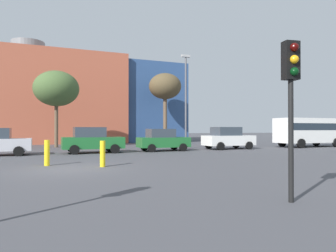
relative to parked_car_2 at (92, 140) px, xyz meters
The scene contains 12 objects.
ground_plane 8.89m from the parked_car_2, 104.58° to the right, with size 200.00×200.00×0.00m, color #47474C.
building_backdrop 21.59m from the parked_car_2, 103.61° to the left, with size 39.19×13.69×12.76m.
parked_car_2 is the anchor object (origin of this frame).
parked_car_3 5.39m from the parked_car_2, ahead, with size 3.97×1.95×1.72m.
parked_car_4 11.33m from the parked_car_2, ahead, with size 4.33×2.12×1.87m.
white_bus 20.31m from the parked_car_2, ahead, with size 6.80×2.62×2.72m.
traffic_light_near_right 17.07m from the parked_car_2, 82.98° to the right, with size 0.39×0.39×3.76m.
bare_tree_0 9.54m from the parked_car_2, 104.33° to the left, with size 4.12×4.12×7.13m.
bare_tree_2 16.09m from the parked_car_2, 48.16° to the left, with size 3.79×3.79×8.23m.
bollard_yellow_0 8.40m from the parked_car_2, 95.23° to the right, with size 0.24×0.24×1.18m, color yellow.
bollard_yellow_1 7.62m from the parked_car_2, 113.94° to the right, with size 0.24×0.24×1.20m, color yellow.
street_lamp 9.57m from the parked_car_2, 15.35° to the left, with size 0.80×0.24×8.29m.
Camera 1 is at (-1.09, -13.87, 1.71)m, focal length 33.12 mm.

